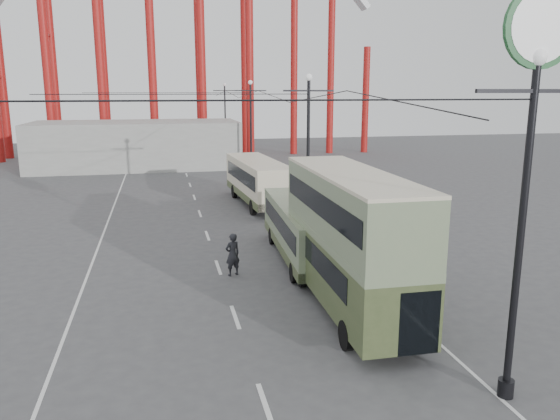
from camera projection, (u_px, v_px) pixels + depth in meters
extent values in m
plane|color=#444447|center=(285.00, 365.00, 16.85)|extent=(160.00, 160.00, 0.00)
cube|color=silver|center=(203.00, 224.00, 34.77)|extent=(0.15, 82.00, 0.01)
cube|color=silver|center=(297.00, 215.00, 37.06)|extent=(0.12, 120.00, 0.01)
cube|color=silver|center=(107.00, 225.00, 34.47)|extent=(0.12, 120.00, 0.01)
cylinder|color=black|center=(520.00, 240.00, 14.20)|extent=(0.20, 0.20, 9.00)
cylinder|color=black|center=(506.00, 388.00, 15.11)|extent=(0.44, 0.44, 0.50)
cube|color=black|center=(535.00, 91.00, 13.38)|extent=(3.20, 0.10, 0.10)
sphere|color=white|center=(538.00, 57.00, 13.21)|extent=(0.44, 0.44, 0.44)
cylinder|color=#1D5529|center=(541.00, 27.00, 13.06)|extent=(2.00, 0.12, 2.00)
cylinder|color=white|center=(541.00, 27.00, 13.06)|extent=(1.70, 0.16, 1.70)
cylinder|color=black|center=(308.00, 153.00, 34.23)|extent=(0.20, 0.20, 9.00)
cylinder|color=black|center=(307.00, 218.00, 35.14)|extent=(0.44, 0.44, 0.50)
cube|color=black|center=(309.00, 91.00, 33.42)|extent=(3.20, 0.10, 0.10)
sphere|color=white|center=(309.00, 77.00, 33.25)|extent=(0.44, 0.44, 0.44)
cylinder|color=black|center=(251.00, 129.00, 55.22)|extent=(0.20, 0.20, 9.00)
cylinder|color=black|center=(251.00, 171.00, 56.13)|extent=(0.44, 0.44, 0.50)
cube|color=black|center=(250.00, 91.00, 54.41)|extent=(3.20, 0.10, 0.10)
sphere|color=white|center=(250.00, 82.00, 54.23)|extent=(0.44, 0.44, 0.44)
cylinder|color=black|center=(225.00, 118.00, 76.21)|extent=(0.20, 0.20, 9.00)
cylinder|color=black|center=(226.00, 149.00, 77.12)|extent=(0.44, 0.44, 0.50)
cube|color=black|center=(225.00, 91.00, 75.40)|extent=(3.20, 0.10, 0.10)
sphere|color=white|center=(225.00, 85.00, 75.22)|extent=(0.44, 0.44, 0.44)
cylinder|color=maroon|center=(2.00, 85.00, 66.61)|extent=(1.00, 1.00, 18.00)
cylinder|color=maroon|center=(45.00, 45.00, 63.08)|extent=(1.00, 1.00, 27.00)
cylinder|color=maroon|center=(51.00, 47.00, 66.90)|extent=(1.00, 1.00, 27.00)
cylinder|color=maroon|center=(96.00, 5.00, 63.37)|extent=(1.00, 1.00, 36.00)
cylinder|color=maroon|center=(100.00, 10.00, 67.19)|extent=(1.00, 1.00, 36.00)
cylinder|color=maroon|center=(294.00, 37.00, 69.99)|extent=(0.90, 0.90, 30.00)
cylinder|color=maroon|center=(331.00, 70.00, 71.90)|extent=(0.90, 0.90, 22.00)
cylinder|color=maroon|center=(366.00, 100.00, 73.80)|extent=(0.90, 0.90, 14.00)
cube|color=gray|center=(137.00, 145.00, 59.90)|extent=(22.00, 10.00, 5.00)
cube|color=#394726|center=(349.00, 269.00, 20.82)|extent=(2.63, 10.05, 2.21)
cube|color=black|center=(349.00, 257.00, 20.73)|extent=(2.64, 8.05, 0.90)
cube|color=gray|center=(350.00, 237.00, 20.56)|extent=(2.65, 10.05, 0.30)
cube|color=gray|center=(351.00, 205.00, 20.29)|extent=(2.63, 10.05, 2.21)
cube|color=black|center=(351.00, 202.00, 20.27)|extent=(2.66, 9.45, 0.85)
cube|color=beige|center=(352.00, 174.00, 20.04)|extent=(2.65, 10.05, 0.12)
cylinder|color=black|center=(302.00, 275.00, 23.53)|extent=(0.29, 1.01, 1.00)
cylinder|color=black|center=(352.00, 272.00, 23.98)|extent=(0.29, 1.01, 1.00)
cylinder|color=black|center=(347.00, 335.00, 17.78)|extent=(0.29, 1.01, 1.00)
cylinder|color=black|center=(411.00, 329.00, 18.23)|extent=(0.29, 1.01, 1.00)
cube|color=gray|center=(301.00, 229.00, 27.18)|extent=(2.72, 9.97, 2.15)
cube|color=black|center=(301.00, 222.00, 27.10)|extent=(2.71, 8.90, 0.85)
cube|color=#394726|center=(301.00, 245.00, 27.36)|extent=(2.75, 9.97, 0.45)
cube|color=gray|center=(301.00, 206.00, 26.93)|extent=(2.74, 9.97, 0.14)
cylinder|color=black|center=(272.00, 237.00, 29.93)|extent=(0.29, 0.91, 0.90)
cylinder|color=black|center=(308.00, 235.00, 30.26)|extent=(0.29, 0.91, 0.90)
cylinder|color=black|center=(293.00, 271.00, 24.23)|extent=(0.29, 0.91, 0.90)
cylinder|color=black|center=(337.00, 269.00, 24.56)|extent=(0.29, 0.91, 0.90)
cube|color=beige|center=(258.00, 180.00, 40.29)|extent=(3.35, 10.77, 2.55)
cube|color=black|center=(258.00, 174.00, 40.20)|extent=(3.30, 9.50, 1.01)
cube|color=#394726|center=(258.00, 193.00, 40.51)|extent=(3.38, 10.77, 0.53)
cube|color=beige|center=(258.00, 161.00, 40.00)|extent=(3.37, 10.77, 0.17)
cylinder|color=black|center=(235.00, 192.00, 42.84)|extent=(0.37, 1.08, 1.06)
cylinder|color=black|center=(264.00, 190.00, 43.49)|extent=(0.37, 1.08, 1.06)
cylinder|color=black|center=(252.00, 207.00, 37.27)|extent=(0.37, 1.08, 1.06)
cylinder|color=black|center=(286.00, 205.00, 37.92)|extent=(0.37, 1.08, 1.06)
imported|color=black|center=(233.00, 254.00, 24.88)|extent=(0.85, 0.72, 1.99)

